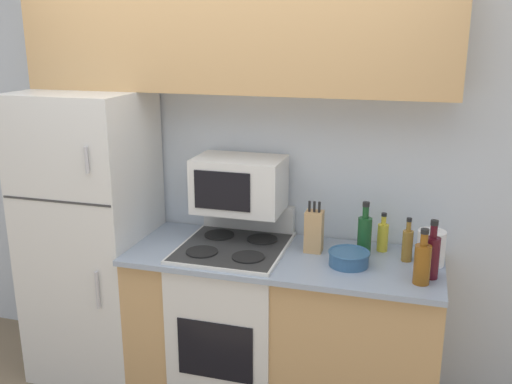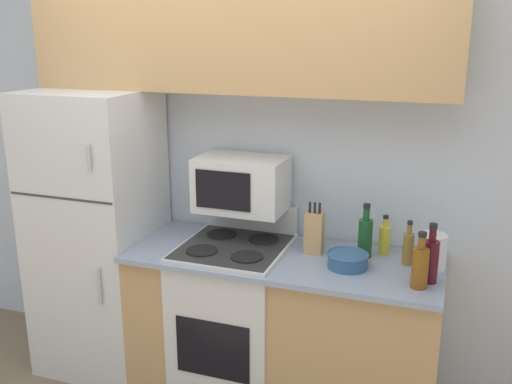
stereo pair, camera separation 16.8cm
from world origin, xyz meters
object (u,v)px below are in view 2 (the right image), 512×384
bottle_whiskey (420,266)px  refrigerator (98,234)px  bottle_wine_red (431,259)px  kettle (432,251)px  microwave (241,184)px  bottle_cooking_spray (384,239)px  stove (235,317)px  knife_block (314,232)px  bowl (348,260)px  bottle_wine_green (365,236)px  bottle_vinegar (408,247)px

bottle_whiskey → refrigerator: bearing=174.6°
bottle_wine_red → kettle: 0.17m
bottle_whiskey → microwave: bearing=162.6°
bottle_wine_red → bottle_cooking_spray: bearing=130.5°
bottle_whiskey → stove: bearing=170.3°
knife_block → kettle: size_ratio=1.40×
stove → kettle: (1.06, 0.08, 0.52)m
microwave → kettle: microwave is taller
bowl → refrigerator: bearing=178.0°
stove → knife_block: size_ratio=3.70×
bottle_whiskey → kettle: bottle_whiskey is taller
refrigerator → knife_block: 1.36m
stove → bottle_wine_green: 0.90m
refrigerator → kettle: 1.97m
bowl → kettle: (0.41, 0.13, 0.05)m
bowl → kettle: 0.43m
bowl → kettle: size_ratio=1.04×
bottle_cooking_spray → bottle_wine_red: (0.26, -0.30, 0.03)m
stove → bottle_cooking_spray: bearing=14.6°
kettle → refrigerator: bearing=-177.8°
microwave → bottle_wine_green: size_ratio=1.68×
microwave → bowl: (0.66, -0.20, -0.30)m
microwave → kettle: 1.10m
bottle_cooking_spray → bottle_whiskey: bearing=-61.0°
refrigerator → bottle_vinegar: 1.85m
bottle_cooking_spray → kettle: bottle_cooking_spray is taller
kettle → bottle_wine_red: bearing=-89.9°
microwave → bottle_vinegar: size_ratio=2.09×
knife_block → bottle_cooking_spray: knife_block is taller
stove → bottle_whiskey: bearing=-9.7°
stove → bottle_whiskey: size_ratio=3.86×
bottle_wine_red → kettle: size_ratio=1.43×
refrigerator → bowl: size_ratio=8.05×
microwave → bottle_wine_green: (0.72, -0.02, -0.22)m
bottle_wine_red → bowl: bearing=174.3°
microwave → bottle_cooking_spray: 0.85m
bottle_wine_green → refrigerator: bearing=-175.8°
bottle_vinegar → bottle_whiskey: 0.28m
bottle_cooking_spray → bottle_wine_red: bearing=-49.5°
knife_block → stove: bearing=-168.0°
refrigerator → stove: 0.99m
bottle_cooking_spray → bottle_vinegar: bearing=-39.4°
microwave → knife_block: 0.50m
stove → bottle_vinegar: bearing=5.9°
stove → bottle_wine_red: bottle_wine_red is taller
refrigerator → bottle_cooking_spray: refrigerator is taller
bottle_wine_red → kettle: bearing=90.1°
bottle_wine_green → bottle_cooking_spray: (0.09, 0.09, -0.03)m
knife_block → microwave: bearing=173.3°
stove → microwave: size_ratio=2.15×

